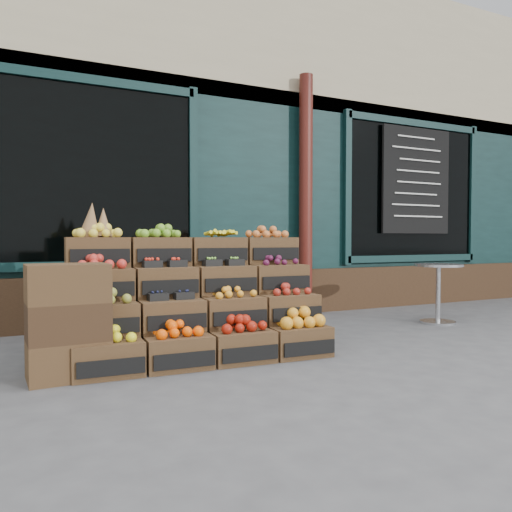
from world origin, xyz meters
name	(u,v)px	position (x,y,z in m)	size (l,w,h in m)	color
ground	(311,355)	(0.00, 0.00, 0.00)	(60.00, 60.00, 0.00)	#4A4A4C
shop_facade	(158,161)	(0.00, 5.11, 2.40)	(12.00, 6.24, 4.80)	black
crate_display	(195,308)	(-0.90, 0.50, 0.41)	(2.17, 1.14, 1.33)	#48311C
spare_crates	(68,321)	(-1.99, 0.16, 0.42)	(0.58, 0.41, 0.84)	#48311C
bistro_table	(438,286)	(2.25, 0.73, 0.45)	(0.57, 0.57, 0.72)	silver
shopkeeper	(78,232)	(-1.59, 2.98, 1.10)	(0.80, 0.53, 2.20)	#1D6830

